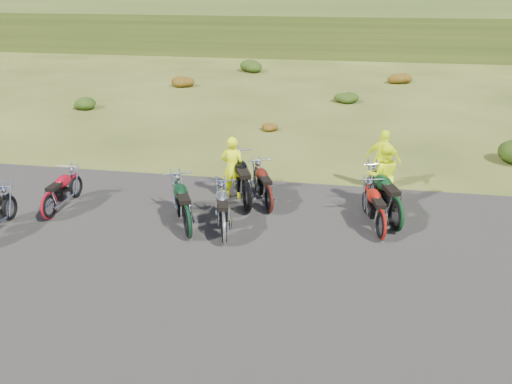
# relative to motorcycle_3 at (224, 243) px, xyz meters

# --- Properties ---
(ground) EXTENTS (300.00, 300.00, 0.00)m
(ground) POSITION_rel_motorcycle_3_xyz_m (0.02, -0.23, 0.00)
(ground) COLOR #343F15
(ground) RESTS_ON ground
(gravel_pad) EXTENTS (20.00, 12.00, 0.04)m
(gravel_pad) POSITION_rel_motorcycle_3_xyz_m (0.02, -2.23, 0.00)
(gravel_pad) COLOR black
(gravel_pad) RESTS_ON ground
(hill_slope) EXTENTS (300.00, 45.97, 9.37)m
(hill_slope) POSITION_rel_motorcycle_3_xyz_m (0.02, 49.77, 0.00)
(hill_slope) COLOR #2F3D14
(hill_slope) RESTS_ON ground
(hill_plateau) EXTENTS (300.00, 90.00, 9.17)m
(hill_plateau) POSITION_rel_motorcycle_3_xyz_m (0.02, 109.77, 0.00)
(hill_plateau) COLOR #2F3D14
(hill_plateau) RESTS_ON ground
(shrub_1) EXTENTS (1.03, 1.03, 0.61)m
(shrub_1) POSITION_rel_motorcycle_3_xyz_m (-9.08, 11.07, 0.31)
(shrub_1) COLOR #1C350D
(shrub_1) RESTS_ON ground
(shrub_2) EXTENTS (1.30, 1.30, 0.77)m
(shrub_2) POSITION_rel_motorcycle_3_xyz_m (-6.18, 16.37, 0.38)
(shrub_2) COLOR #63320C
(shrub_2) RESTS_ON ground
(shrub_3) EXTENTS (1.56, 1.56, 0.92)m
(shrub_3) POSITION_rel_motorcycle_3_xyz_m (-3.28, 21.67, 0.46)
(shrub_3) COLOR #1C350D
(shrub_3) RESTS_ON ground
(shrub_4) EXTENTS (0.77, 0.77, 0.45)m
(shrub_4) POSITION_rel_motorcycle_3_xyz_m (-0.38, 8.97, 0.23)
(shrub_4) COLOR #63320C
(shrub_4) RESTS_ON ground
(shrub_5) EXTENTS (1.03, 1.03, 0.61)m
(shrub_5) POSITION_rel_motorcycle_3_xyz_m (2.52, 14.27, 0.31)
(shrub_5) COLOR #1C350D
(shrub_5) RESTS_ON ground
(shrub_6) EXTENTS (1.30, 1.30, 0.77)m
(shrub_6) POSITION_rel_motorcycle_3_xyz_m (5.42, 19.57, 0.38)
(shrub_6) COLOR #63320C
(shrub_6) RESTS_ON ground
(motorcycle_1) EXTENTS (0.65, 1.91, 1.00)m
(motorcycle_1) POSITION_rel_motorcycle_3_xyz_m (-4.43, 0.44, 0.00)
(motorcycle_1) COLOR maroon
(motorcycle_1) RESTS_ON ground
(motorcycle_2) EXTENTS (1.61, 2.26, 1.13)m
(motorcycle_2) POSITION_rel_motorcycle_3_xyz_m (-0.85, 0.10, 0.00)
(motorcycle_2) COLOR black
(motorcycle_2) RESTS_ON ground
(motorcycle_3) EXTENTS (1.19, 2.13, 1.06)m
(motorcycle_3) POSITION_rel_motorcycle_3_xyz_m (0.00, 0.00, 0.00)
(motorcycle_3) COLOR #A1A0A5
(motorcycle_3) RESTS_ON ground
(motorcycle_4) EXTENTS (1.36, 2.06, 1.03)m
(motorcycle_4) POSITION_rel_motorcycle_3_xyz_m (0.75, 1.72, 0.00)
(motorcycle_4) COLOR #4E130D
(motorcycle_4) RESTS_ON ground
(motorcycle_5) EXTENTS (1.60, 2.47, 1.23)m
(motorcycle_5) POSITION_rel_motorcycle_3_xyz_m (0.21, 1.64, 0.00)
(motorcycle_5) COLOR black
(motorcycle_5) RESTS_ON ground
(motorcycle_6) EXTENTS (1.05, 2.07, 1.03)m
(motorcycle_6) POSITION_rel_motorcycle_3_xyz_m (3.41, 0.76, 0.00)
(motorcycle_6) COLOR maroon
(motorcycle_6) RESTS_ON ground
(motorcycle_7) EXTENTS (1.44, 2.43, 1.21)m
(motorcycle_7) POSITION_rel_motorcycle_3_xyz_m (3.76, 1.24, 0.00)
(motorcycle_7) COLOR black
(motorcycle_7) RESTS_ON ground
(person_middle) EXTENTS (0.63, 0.43, 1.68)m
(person_middle) POSITION_rel_motorcycle_3_xyz_m (-0.33, 2.46, 0.84)
(person_middle) COLOR #E6F90D
(person_middle) RESTS_ON ground
(person_right_a) EXTENTS (0.86, 0.70, 1.65)m
(person_right_a) POSITION_rel_motorcycle_3_xyz_m (3.50, 2.58, 0.82)
(person_right_a) COLOR #E6F90D
(person_right_a) RESTS_ON ground
(person_right_b) EXTENTS (1.06, 0.74, 1.66)m
(person_right_b) POSITION_rel_motorcycle_3_xyz_m (3.58, 3.79, 0.83)
(person_right_b) COLOR #E6F90D
(person_right_b) RESTS_ON ground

